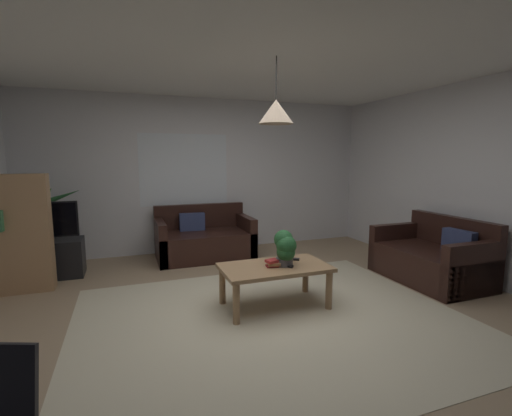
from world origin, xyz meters
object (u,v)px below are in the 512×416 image
(book_on_table_2, at_px, (272,261))
(pendant_lamp, at_px, (276,112))
(tv, at_px, (43,221))
(potted_palm_corner, at_px, (44,234))
(couch_under_window, at_px, (204,240))
(remote_on_table_1, at_px, (292,259))
(couch_right_side, at_px, (432,260))
(book_on_table_0, at_px, (272,266))
(coffee_table, at_px, (275,272))
(remote_on_table_0, at_px, (286,266))
(book_on_table_1, at_px, (274,264))
(bookshelf_corner, at_px, (17,234))
(tv_stand, at_px, (47,259))
(potted_plant_on_table, at_px, (285,247))

(book_on_table_2, distance_m, pendant_lamp, 1.53)
(tv, xyz_separation_m, potted_palm_corner, (-0.09, 0.48, -0.26))
(couch_under_window, relative_size, pendant_lamp, 2.28)
(couch_under_window, relative_size, remote_on_table_1, 9.26)
(couch_right_side, relative_size, tv, 1.62)
(couch_right_side, distance_m, tv, 5.08)
(book_on_table_0, height_order, book_on_table_2, book_on_table_2)
(coffee_table, distance_m, remote_on_table_0, 0.14)
(book_on_table_1, relative_size, bookshelf_corner, 0.09)
(couch_right_side, bearing_deg, coffee_table, -88.49)
(book_on_table_2, height_order, remote_on_table_1, book_on_table_2)
(coffee_table, xyz_separation_m, tv_stand, (-2.47, 1.90, -0.13))
(couch_right_side, xyz_separation_m, pendant_lamp, (-2.24, -0.06, 1.76))
(remote_on_table_1, bearing_deg, potted_palm_corner, 83.65)
(potted_plant_on_table, xyz_separation_m, tv, (-2.58, 1.91, 0.11))
(book_on_table_0, xyz_separation_m, tv, (-2.43, 1.90, 0.31))
(remote_on_table_0, relative_size, remote_on_table_1, 1.00)
(book_on_table_2, distance_m, tv, 3.10)
(coffee_table, height_order, bookshelf_corner, bookshelf_corner)
(remote_on_table_0, xyz_separation_m, tv_stand, (-2.57, 1.97, -0.21))
(couch_under_window, bearing_deg, remote_on_table_0, -79.83)
(couch_right_side, xyz_separation_m, tv_stand, (-4.72, 1.84, -0.03))
(remote_on_table_1, height_order, potted_plant_on_table, potted_plant_on_table)
(couch_right_side, bearing_deg, pendant_lamp, -88.49)
(couch_right_side, relative_size, remote_on_table_1, 8.43)
(tv, distance_m, potted_palm_corner, 0.55)
(couch_under_window, xyz_separation_m, remote_on_table_0, (0.40, -2.22, 0.19))
(book_on_table_0, relative_size, pendant_lamp, 0.19)
(book_on_table_2, xyz_separation_m, bookshelf_corner, (-2.62, 1.44, 0.19))
(tv, bearing_deg, tv_stand, 90.00)
(coffee_table, bearing_deg, pendant_lamp, -165.96)
(book_on_table_0, bearing_deg, couch_under_window, 96.93)
(coffee_table, xyz_separation_m, book_on_table_2, (-0.04, -0.02, 0.13))
(couch_under_window, relative_size, bookshelf_corner, 1.06)
(remote_on_table_0, distance_m, potted_plant_on_table, 0.19)
(couch_under_window, xyz_separation_m, book_on_table_2, (0.27, -2.18, 0.24))
(remote_on_table_0, distance_m, tv_stand, 3.24)
(potted_palm_corner, bearing_deg, couch_right_side, -25.57)
(couch_right_side, distance_m, book_on_table_0, 2.29)
(book_on_table_0, distance_m, potted_palm_corner, 3.47)
(couch_under_window, xyz_separation_m, tv, (-2.17, -0.28, 0.49))
(tv_stand, distance_m, tv, 0.52)
(couch_under_window, bearing_deg, potted_palm_corner, 174.78)
(remote_on_table_0, bearing_deg, tv_stand, 102.08)
(coffee_table, bearing_deg, couch_under_window, 98.09)
(book_on_table_0, bearing_deg, pendant_lamp, 28.86)
(remote_on_table_1, bearing_deg, pendant_lamp, 147.51)
(remote_on_table_1, height_order, pendant_lamp, pendant_lamp)
(tv_stand, xyz_separation_m, tv, (0.00, -0.02, 0.52))
(remote_on_table_1, distance_m, potted_plant_on_table, 0.29)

